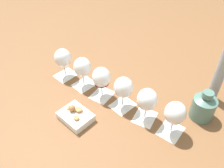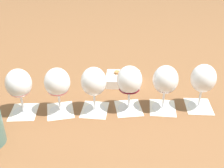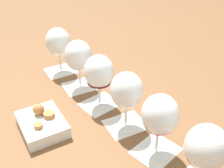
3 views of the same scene
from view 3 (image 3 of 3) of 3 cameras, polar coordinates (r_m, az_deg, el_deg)
name	(u,v)px [view 3 (image 3 of 3)]	position (r m, az deg, el deg)	size (l,w,h in m)	color
ground_plane	(112,114)	(0.82, 0.06, -6.12)	(8.00, 8.00, 0.00)	brown
tasting_card_1	(156,151)	(0.72, 8.88, -13.23)	(0.12, 0.13, 0.00)	silver
tasting_card_2	(125,124)	(0.78, 2.75, -8.21)	(0.14, 0.14, 0.00)	silver
tasting_card_3	(100,104)	(0.85, -2.49, -4.06)	(0.13, 0.13, 0.00)	silver
tasting_card_4	(80,86)	(0.94, -6.44, -0.40)	(0.14, 0.14, 0.00)	silver
tasting_card_5	(61,70)	(1.04, -10.26, 2.72)	(0.14, 0.14, 0.00)	silver
wine_glass_0	(206,150)	(0.59, 18.50, -12.67)	(0.09, 0.09, 0.16)	white
wine_glass_1	(160,117)	(0.65, 9.66, -6.70)	(0.09, 0.09, 0.16)	white
wine_glass_2	(126,93)	(0.72, 2.96, -1.82)	(0.09, 0.09, 0.16)	white
wine_glass_3	(99,74)	(0.80, -2.67, 2.07)	(0.09, 0.09, 0.16)	white
wine_glass_4	(78,58)	(0.89, -6.85, 5.30)	(0.09, 0.09, 0.16)	white
wine_glass_5	(58,44)	(0.99, -10.85, 7.98)	(0.09, 0.09, 0.16)	white
snack_dish	(42,123)	(0.78, -14.04, -7.77)	(0.18, 0.17, 0.07)	white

